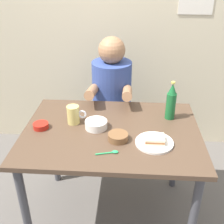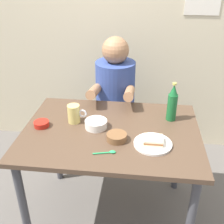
{
  "view_description": "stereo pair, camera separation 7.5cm",
  "coord_description": "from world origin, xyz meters",
  "px_view_note": "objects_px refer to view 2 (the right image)",
  "views": [
    {
      "loc": [
        0.1,
        -1.47,
        1.67
      ],
      "look_at": [
        0.0,
        0.05,
        0.84
      ],
      "focal_mm": 44.78,
      "sensor_mm": 36.0,
      "label": 1
    },
    {
      "loc": [
        0.18,
        -1.47,
        1.67
      ],
      "look_at": [
        0.0,
        0.05,
        0.84
      ],
      "focal_mm": 44.78,
      "sensor_mm": 36.0,
      "label": 2
    }
  ],
  "objects_px": {
    "stool": "(115,129)",
    "beer_bottle": "(172,103)",
    "sandwich": "(153,140)",
    "sambal_bowl_red": "(41,124)",
    "beer_mug": "(74,114)",
    "person_seated": "(115,87)",
    "dining_table": "(111,142)",
    "plate_orange": "(153,144)"
  },
  "relations": [
    {
      "from": "beer_bottle",
      "to": "sambal_bowl_red",
      "type": "distance_m",
      "value": 0.85
    },
    {
      "from": "person_seated",
      "to": "sandwich",
      "type": "distance_m",
      "value": 0.81
    },
    {
      "from": "dining_table",
      "to": "beer_bottle",
      "type": "distance_m",
      "value": 0.47
    },
    {
      "from": "dining_table",
      "to": "sambal_bowl_red",
      "type": "bearing_deg",
      "value": -178.98
    },
    {
      "from": "stool",
      "to": "plate_orange",
      "type": "bearing_deg",
      "value": -68.66
    },
    {
      "from": "stool",
      "to": "beer_mug",
      "type": "bearing_deg",
      "value": -110.37
    },
    {
      "from": "person_seated",
      "to": "sandwich",
      "type": "xyz_separation_m",
      "value": [
        0.3,
        -0.75,
        0.01
      ]
    },
    {
      "from": "dining_table",
      "to": "person_seated",
      "type": "height_order",
      "value": "person_seated"
    },
    {
      "from": "sandwich",
      "to": "beer_bottle",
      "type": "relative_size",
      "value": 0.42
    },
    {
      "from": "stool",
      "to": "sambal_bowl_red",
      "type": "xyz_separation_m",
      "value": [
        -0.4,
        -0.64,
        0.41
      ]
    },
    {
      "from": "dining_table",
      "to": "beer_mug",
      "type": "height_order",
      "value": "beer_mug"
    },
    {
      "from": "stool",
      "to": "beer_bottle",
      "type": "xyz_separation_m",
      "value": [
        0.42,
        -0.45,
        0.51
      ]
    },
    {
      "from": "beer_mug",
      "to": "beer_bottle",
      "type": "height_order",
      "value": "beer_bottle"
    },
    {
      "from": "person_seated",
      "to": "sandwich",
      "type": "bearing_deg",
      "value": -68.37
    },
    {
      "from": "sandwich",
      "to": "beer_bottle",
      "type": "height_order",
      "value": "beer_bottle"
    },
    {
      "from": "dining_table",
      "to": "plate_orange",
      "type": "bearing_deg",
      "value": -27.25
    },
    {
      "from": "sandwich",
      "to": "sambal_bowl_red",
      "type": "bearing_deg",
      "value": 169.95
    },
    {
      "from": "stool",
      "to": "sandwich",
      "type": "relative_size",
      "value": 4.09
    },
    {
      "from": "person_seated",
      "to": "dining_table",
      "type": "bearing_deg",
      "value": -86.22
    },
    {
      "from": "stool",
      "to": "beer_bottle",
      "type": "bearing_deg",
      "value": -47.28
    },
    {
      "from": "beer_mug",
      "to": "dining_table",
      "type": "bearing_deg",
      "value": -15.83
    },
    {
      "from": "dining_table",
      "to": "person_seated",
      "type": "distance_m",
      "value": 0.63
    },
    {
      "from": "sandwich",
      "to": "beer_mug",
      "type": "relative_size",
      "value": 0.87
    },
    {
      "from": "stool",
      "to": "person_seated",
      "type": "bearing_deg",
      "value": -90.0
    },
    {
      "from": "person_seated",
      "to": "beer_bottle",
      "type": "distance_m",
      "value": 0.62
    },
    {
      "from": "dining_table",
      "to": "stool",
      "type": "bearing_deg",
      "value": 93.71
    },
    {
      "from": "beer_bottle",
      "to": "beer_mug",
      "type": "bearing_deg",
      "value": -170.43
    },
    {
      "from": "person_seated",
      "to": "beer_mug",
      "type": "distance_m",
      "value": 0.59
    },
    {
      "from": "sambal_bowl_red",
      "to": "sandwich",
      "type": "bearing_deg",
      "value": -10.05
    },
    {
      "from": "beer_mug",
      "to": "beer_bottle",
      "type": "relative_size",
      "value": 0.48
    },
    {
      "from": "beer_bottle",
      "to": "sambal_bowl_red",
      "type": "relative_size",
      "value": 2.73
    },
    {
      "from": "plate_orange",
      "to": "beer_mug",
      "type": "bearing_deg",
      "value": 158.14
    },
    {
      "from": "plate_orange",
      "to": "sandwich",
      "type": "distance_m",
      "value": 0.02
    },
    {
      "from": "sandwich",
      "to": "beer_bottle",
      "type": "distance_m",
      "value": 0.34
    },
    {
      "from": "stool",
      "to": "beer_bottle",
      "type": "distance_m",
      "value": 0.8
    },
    {
      "from": "person_seated",
      "to": "stool",
      "type": "bearing_deg",
      "value": 90.0
    },
    {
      "from": "sambal_bowl_red",
      "to": "beer_bottle",
      "type": "bearing_deg",
      "value": 12.61
    },
    {
      "from": "dining_table",
      "to": "stool",
      "type": "distance_m",
      "value": 0.7
    },
    {
      "from": "person_seated",
      "to": "plate_orange",
      "type": "distance_m",
      "value": 0.81
    },
    {
      "from": "sambal_bowl_red",
      "to": "dining_table",
      "type": "bearing_deg",
      "value": 1.02
    },
    {
      "from": "stool",
      "to": "plate_orange",
      "type": "height_order",
      "value": "plate_orange"
    },
    {
      "from": "person_seated",
      "to": "beer_bottle",
      "type": "xyz_separation_m",
      "value": [
        0.42,
        -0.44,
        0.09
      ]
    }
  ]
}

